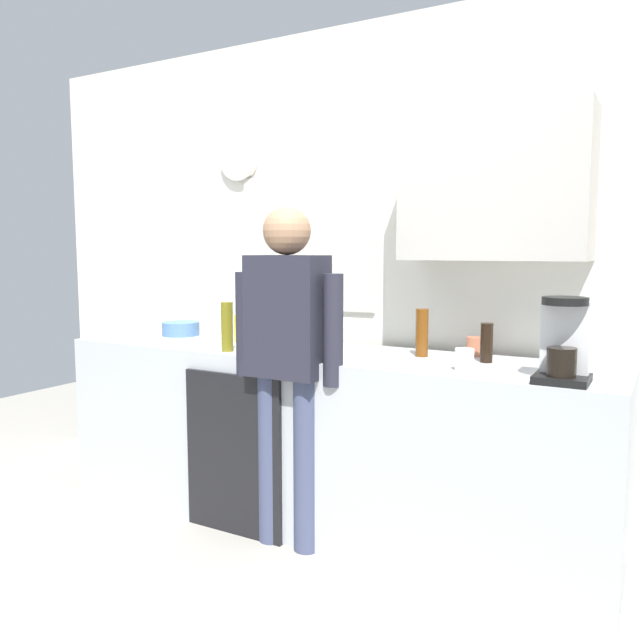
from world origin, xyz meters
TOP-DOWN VIEW (x-y plane):
  - ground_plane at (0.00, 0.00)m, footprint 8.00×8.00m
  - kitchen_counter at (0.00, 0.30)m, footprint 2.87×0.64m
  - dishwasher_panel at (-0.30, -0.03)m, footprint 0.56×0.02m
  - back_wall_assembly at (0.10, 0.70)m, footprint 4.47×0.42m
  - coffee_maker at (1.19, 0.12)m, footprint 0.20×0.20m
  - bottle_dark_sauce at (0.82, 0.39)m, footprint 0.06×0.06m
  - bottle_olive_oil at (-0.40, 0.07)m, footprint 0.06×0.06m
  - bottle_amber_beer at (0.51, 0.40)m, footprint 0.06×0.06m
  - bottle_green_wine at (-0.54, 0.49)m, footprint 0.07×0.07m
  - cup_white_mug at (0.79, 0.14)m, footprint 0.08×0.08m
  - cup_blue_mug at (-0.41, 0.48)m, footprint 0.08×0.08m
  - cup_terracotta_mug at (0.72, 0.54)m, footprint 0.08×0.08m
  - mixing_bowl at (-1.02, 0.41)m, footprint 0.22×0.22m
  - potted_plant at (-0.16, 0.36)m, footprint 0.15×0.15m
  - dish_soap at (-0.55, 0.36)m, footprint 0.06×0.06m
  - storage_canister at (-0.78, 0.41)m, footprint 0.14×0.14m
  - person_at_sink at (0.00, 0.00)m, footprint 0.57×0.22m

SIDE VIEW (x-z plane):
  - ground_plane at x=0.00m, z-range 0.00..0.00m
  - dishwasher_panel at x=-0.30m, z-range 0.00..0.81m
  - kitchen_counter at x=0.00m, z-range 0.00..0.90m
  - mixing_bowl at x=-1.02m, z-range 0.90..0.98m
  - cup_terracotta_mug at x=0.72m, z-range 0.90..0.99m
  - cup_white_mug at x=0.79m, z-range 0.90..0.99m
  - cup_blue_mug at x=-0.41m, z-range 0.90..1.00m
  - person_at_sink at x=0.00m, z-range 0.15..1.75m
  - dish_soap at x=-0.55m, z-range 0.88..1.06m
  - storage_canister at x=-0.78m, z-range 0.90..1.07m
  - bottle_dark_sauce at x=0.82m, z-range 0.90..1.08m
  - bottle_amber_beer at x=0.51m, z-range 0.90..1.13m
  - bottle_olive_oil at x=-0.40m, z-range 0.90..1.15m
  - potted_plant at x=-0.16m, z-range 0.91..1.14m
  - coffee_maker at x=1.19m, z-range 0.88..1.21m
  - bottle_green_wine at x=-0.54m, z-range 0.90..1.20m
  - back_wall_assembly at x=0.10m, z-range 0.06..2.66m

